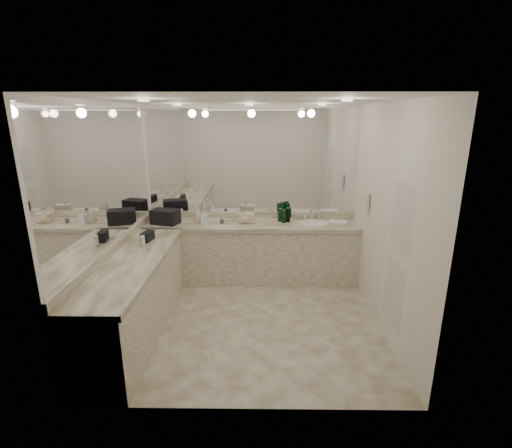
{
  "coord_description": "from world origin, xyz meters",
  "views": [
    {
      "loc": [
        0.15,
        -4.13,
        2.45
      ],
      "look_at": [
        0.09,
        0.4,
        1.12
      ],
      "focal_mm": 26.0,
      "sensor_mm": 36.0,
      "label": 1
    }
  ],
  "objects_px": {
    "sink": "(314,223)",
    "wall_phone": "(366,201)",
    "cream_cosmetic_case": "(246,219)",
    "black_toiletry_bag": "(165,216)",
    "soap_bottle_a": "(198,215)",
    "hand_towel": "(338,223)",
    "soap_bottle_b": "(204,217)",
    "soap_bottle_c": "(244,217)"
  },
  "relations": [
    {
      "from": "soap_bottle_a",
      "to": "soap_bottle_c",
      "type": "relative_size",
      "value": 1.2
    },
    {
      "from": "cream_cosmetic_case",
      "to": "soap_bottle_c",
      "type": "relative_size",
      "value": 1.2
    },
    {
      "from": "sink",
      "to": "soap_bottle_b",
      "type": "distance_m",
      "value": 1.65
    },
    {
      "from": "sink",
      "to": "soap_bottle_c",
      "type": "relative_size",
      "value": 2.31
    },
    {
      "from": "sink",
      "to": "wall_phone",
      "type": "height_order",
      "value": "wall_phone"
    },
    {
      "from": "soap_bottle_a",
      "to": "hand_towel",
      "type": "bearing_deg",
      "value": -2.02
    },
    {
      "from": "soap_bottle_b",
      "to": "wall_phone",
      "type": "bearing_deg",
      "value": -11.27
    },
    {
      "from": "hand_towel",
      "to": "soap_bottle_c",
      "type": "relative_size",
      "value": 1.38
    },
    {
      "from": "sink",
      "to": "soap_bottle_a",
      "type": "bearing_deg",
      "value": 179.09
    },
    {
      "from": "black_toiletry_bag",
      "to": "cream_cosmetic_case",
      "type": "xyz_separation_m",
      "value": [
        1.2,
        0.06,
        -0.05
      ]
    },
    {
      "from": "black_toiletry_bag",
      "to": "soap_bottle_c",
      "type": "bearing_deg",
      "value": 1.4
    },
    {
      "from": "soap_bottle_c",
      "to": "soap_bottle_a",
      "type": "bearing_deg",
      "value": 175.89
    },
    {
      "from": "cream_cosmetic_case",
      "to": "soap_bottle_a",
      "type": "bearing_deg",
      "value": 172.53
    },
    {
      "from": "wall_phone",
      "to": "cream_cosmetic_case",
      "type": "height_order",
      "value": "wall_phone"
    },
    {
      "from": "black_toiletry_bag",
      "to": "soap_bottle_b",
      "type": "height_order",
      "value": "black_toiletry_bag"
    },
    {
      "from": "black_toiletry_bag",
      "to": "hand_towel",
      "type": "height_order",
      "value": "black_toiletry_bag"
    },
    {
      "from": "wall_phone",
      "to": "cream_cosmetic_case",
      "type": "distance_m",
      "value": 1.74
    },
    {
      "from": "black_toiletry_bag",
      "to": "soap_bottle_a",
      "type": "height_order",
      "value": "soap_bottle_a"
    },
    {
      "from": "cream_cosmetic_case",
      "to": "hand_towel",
      "type": "xyz_separation_m",
      "value": [
        1.37,
        -0.05,
        -0.04
      ]
    },
    {
      "from": "sink",
      "to": "soap_bottle_c",
      "type": "xyz_separation_m",
      "value": [
        -1.05,
        -0.02,
        0.1
      ]
    },
    {
      "from": "cream_cosmetic_case",
      "to": "sink",
      "type": "bearing_deg",
      "value": -5.93
    },
    {
      "from": "sink",
      "to": "hand_towel",
      "type": "bearing_deg",
      "value": -7.46
    },
    {
      "from": "wall_phone",
      "to": "black_toiletry_bag",
      "type": "bearing_deg",
      "value": 170.94
    },
    {
      "from": "hand_towel",
      "to": "soap_bottle_b",
      "type": "bearing_deg",
      "value": -179.82
    },
    {
      "from": "wall_phone",
      "to": "black_toiletry_bag",
      "type": "distance_m",
      "value": 2.88
    },
    {
      "from": "soap_bottle_b",
      "to": "black_toiletry_bag",
      "type": "bearing_deg",
      "value": 179.84
    },
    {
      "from": "sink",
      "to": "soap_bottle_c",
      "type": "distance_m",
      "value": 1.05
    },
    {
      "from": "cream_cosmetic_case",
      "to": "hand_towel",
      "type": "relative_size",
      "value": 0.87
    },
    {
      "from": "hand_towel",
      "to": "soap_bottle_c",
      "type": "bearing_deg",
      "value": 179.03
    },
    {
      "from": "sink",
      "to": "soap_bottle_b",
      "type": "height_order",
      "value": "soap_bottle_b"
    },
    {
      "from": "cream_cosmetic_case",
      "to": "soap_bottle_b",
      "type": "bearing_deg",
      "value": 179.54
    },
    {
      "from": "wall_phone",
      "to": "hand_towel",
      "type": "xyz_separation_m",
      "value": [
        -0.25,
        0.45,
        -0.43
      ]
    },
    {
      "from": "black_toiletry_bag",
      "to": "soap_bottle_b",
      "type": "bearing_deg",
      "value": -0.16
    },
    {
      "from": "black_toiletry_bag",
      "to": "cream_cosmetic_case",
      "type": "distance_m",
      "value": 1.2
    },
    {
      "from": "black_toiletry_bag",
      "to": "soap_bottle_a",
      "type": "xyz_separation_m",
      "value": [
        0.47,
        0.08,
        0.0
      ]
    },
    {
      "from": "sink",
      "to": "cream_cosmetic_case",
      "type": "height_order",
      "value": "cream_cosmetic_case"
    },
    {
      "from": "wall_phone",
      "to": "cream_cosmetic_case",
      "type": "relative_size",
      "value": 1.05
    },
    {
      "from": "wall_phone",
      "to": "cream_cosmetic_case",
      "type": "bearing_deg",
      "value": 162.69
    },
    {
      "from": "soap_bottle_a",
      "to": "cream_cosmetic_case",
      "type": "bearing_deg",
      "value": -1.81
    },
    {
      "from": "wall_phone",
      "to": "hand_towel",
      "type": "bearing_deg",
      "value": 119.26
    },
    {
      "from": "cream_cosmetic_case",
      "to": "soap_bottle_a",
      "type": "xyz_separation_m",
      "value": [
        -0.73,
        0.02,
        0.05
      ]
    },
    {
      "from": "wall_phone",
      "to": "soap_bottle_c",
      "type": "relative_size",
      "value": 1.26
    }
  ]
}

